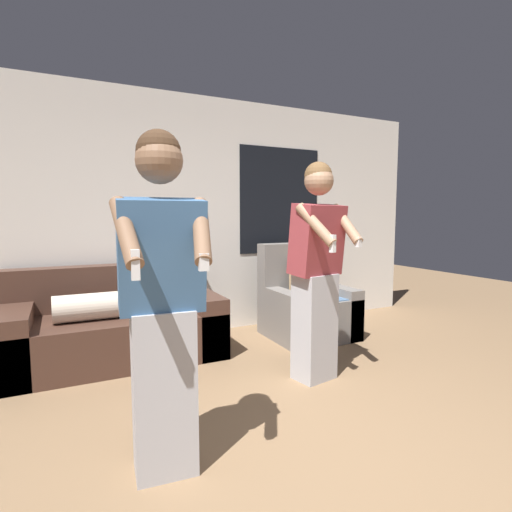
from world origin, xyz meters
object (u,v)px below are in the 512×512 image
person_left (162,302)px  person_right (317,270)px  couch (116,327)px  armchair (306,306)px

person_left → person_right: bearing=25.3°
couch → person_left: person_left is taller
armchair → person_right: 1.35m
armchair → person_right: (-0.60, -1.06, 0.58)m
couch → person_left: (0.02, -1.90, 0.61)m
armchair → person_left: bearing=-139.4°
couch → person_left: 2.00m
armchair → person_left: size_ratio=0.58×
couch → armchair: 2.04m
armchair → person_left: person_left is taller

